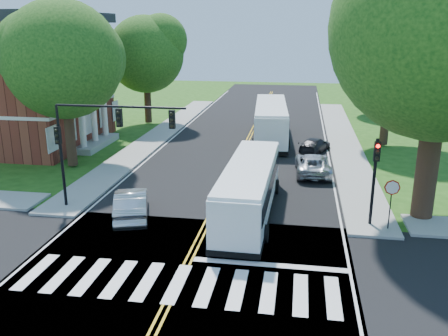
% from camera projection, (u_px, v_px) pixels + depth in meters
% --- Properties ---
extents(ground, '(140.00, 140.00, 0.00)m').
position_uv_depth(ground, '(180.00, 277.00, 19.09)').
color(ground, '#204A12').
rests_on(ground, ground).
extents(road, '(14.00, 96.00, 0.01)m').
position_uv_depth(road, '(239.00, 159.00, 36.11)').
color(road, black).
rests_on(road, ground).
extents(cross_road, '(60.00, 12.00, 0.01)m').
position_uv_depth(cross_road, '(180.00, 277.00, 19.09)').
color(cross_road, black).
rests_on(cross_road, ground).
extents(center_line, '(0.36, 70.00, 0.01)m').
position_uv_depth(center_line, '(245.00, 146.00, 39.89)').
color(center_line, gold).
rests_on(center_line, road).
extents(edge_line_w, '(0.12, 70.00, 0.01)m').
position_uv_depth(edge_line_w, '(167.00, 143.00, 40.93)').
color(edge_line_w, silver).
rests_on(edge_line_w, road).
extents(edge_line_e, '(0.12, 70.00, 0.01)m').
position_uv_depth(edge_line_e, '(327.00, 149.00, 38.84)').
color(edge_line_e, silver).
rests_on(edge_line_e, road).
extents(crosswalk, '(12.60, 3.00, 0.01)m').
position_uv_depth(crosswalk, '(177.00, 283.00, 18.61)').
color(crosswalk, silver).
rests_on(crosswalk, road).
extents(stop_bar, '(6.60, 0.40, 0.01)m').
position_uv_depth(stop_bar, '(270.00, 265.00, 20.06)').
color(stop_bar, silver).
rests_on(stop_bar, road).
extents(sidewalk_nw, '(2.60, 40.00, 0.15)m').
position_uv_depth(sidewalk_nw, '(160.00, 134.00, 43.98)').
color(sidewalk_nw, gray).
rests_on(sidewalk_nw, ground).
extents(sidewalk_ne, '(2.60, 40.00, 0.15)m').
position_uv_depth(sidewalk_ne, '(343.00, 141.00, 41.43)').
color(sidewalk_ne, gray).
rests_on(sidewalk_ne, ground).
extents(tree_ne_big, '(10.80, 10.80, 14.91)m').
position_uv_depth(tree_ne_big, '(445.00, 28.00, 22.20)').
color(tree_ne_big, '#301E13').
rests_on(tree_ne_big, ground).
extents(tree_west_near, '(8.00, 8.00, 11.40)m').
position_uv_depth(tree_west_near, '(63.00, 60.00, 31.92)').
color(tree_west_near, '#301E13').
rests_on(tree_west_near, ground).
extents(tree_west_far, '(7.60, 7.60, 10.67)m').
position_uv_depth(tree_west_far, '(146.00, 54.00, 47.13)').
color(tree_west_far, '#301E13').
rests_on(tree_west_far, ground).
extents(tree_east_mid, '(8.40, 8.40, 11.93)m').
position_uv_depth(tree_east_mid, '(392.00, 50.00, 37.76)').
color(tree_east_mid, '#301E13').
rests_on(tree_east_mid, ground).
extents(tree_east_far, '(7.20, 7.20, 10.34)m').
position_uv_depth(tree_east_far, '(375.00, 53.00, 53.01)').
color(tree_east_far, '#301E13').
rests_on(tree_east_far, ground).
extents(signal_nw, '(7.15, 0.46, 5.66)m').
position_uv_depth(signal_nw, '(100.00, 132.00, 24.81)').
color(signal_nw, black).
rests_on(signal_nw, ground).
extents(signal_ne, '(0.30, 0.46, 4.40)m').
position_uv_depth(signal_ne, '(375.00, 171.00, 23.07)').
color(signal_ne, black).
rests_on(signal_ne, ground).
extents(stop_sign, '(0.76, 0.08, 2.53)m').
position_uv_depth(stop_sign, '(392.00, 193.00, 22.78)').
color(stop_sign, black).
rests_on(stop_sign, ground).
extents(bus_lead, '(2.80, 10.94, 2.82)m').
position_uv_depth(bus_lead, '(249.00, 188.00, 25.05)').
color(bus_lead, white).
rests_on(bus_lead, road).
extents(bus_follow, '(3.66, 12.52, 3.20)m').
position_uv_depth(bus_follow, '(271.00, 121.00, 41.79)').
color(bus_follow, white).
rests_on(bus_follow, road).
extents(hatchback, '(2.96, 4.92, 1.53)m').
position_uv_depth(hatchback, '(131.00, 204.00, 24.83)').
color(hatchback, '#A8AAAF').
rests_on(hatchback, road).
extents(suv, '(2.51, 5.07, 1.38)m').
position_uv_depth(suv, '(313.00, 164.00, 32.27)').
color(suv, silver).
rests_on(suv, road).
extents(dark_sedan, '(2.89, 4.19, 1.13)m').
position_uv_depth(dark_sedan, '(315.00, 145.00, 37.96)').
color(dark_sedan, black).
rests_on(dark_sedan, road).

